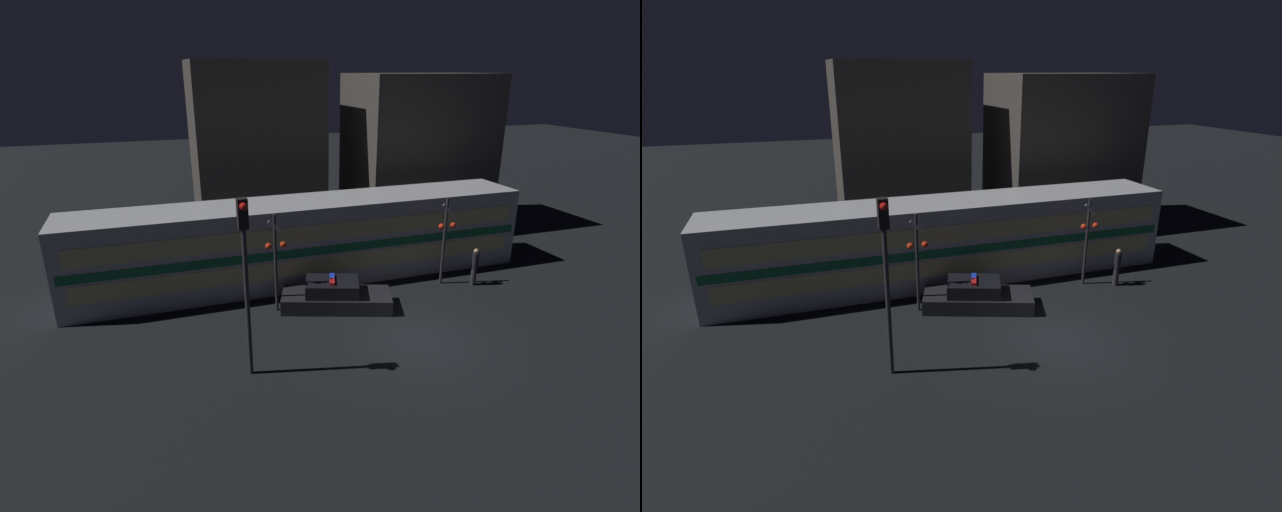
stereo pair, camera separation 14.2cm
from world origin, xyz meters
The scene contains 9 objects.
ground_plane centered at (0.00, 0.00, 0.00)m, with size 120.00×120.00×0.00m, color black.
train centered at (-2.13, 6.75, 1.87)m, with size 20.91×3.05×3.74m.
police_car centered at (-1.92, 3.43, 0.48)m, with size 4.80×3.18×1.31m.
pedestrian centered at (4.87, 3.51, 0.90)m, with size 0.29×0.29×1.74m.
crossing_signal_near centered at (3.55, 4.08, 2.34)m, with size 0.85×0.34×4.01m.
crossing_signal_far centered at (-4.26, 3.89, 2.38)m, with size 0.85×0.34×4.08m.
traffic_light_corner centered at (-6.20, -0.19, 3.82)m, with size 0.30×0.46×5.82m.
building_left centered at (-2.50, 14.73, 4.87)m, with size 7.20×4.41×9.75m.
building_center centered at (7.17, 13.22, 4.53)m, with size 8.15×5.49×9.05m.
Camera 2 is at (-8.50, -14.03, 9.26)m, focal length 28.00 mm.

